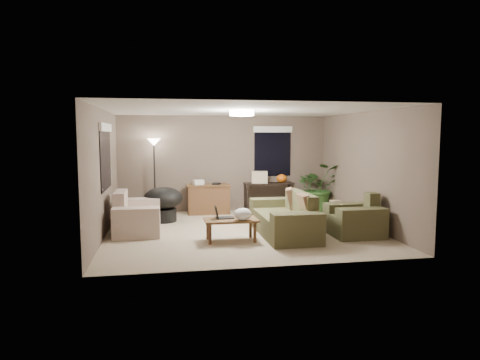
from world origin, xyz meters
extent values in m
plane|color=tan|center=(0.00, 0.00, 0.00)|extent=(5.50, 5.50, 0.00)
plane|color=white|center=(0.00, 0.00, 2.50)|extent=(5.50, 5.50, 0.00)
plane|color=brown|center=(0.00, 2.50, 1.25)|extent=(5.50, 0.00, 5.50)
plane|color=brown|center=(0.00, -2.50, 1.25)|extent=(5.50, 0.00, 5.50)
plane|color=brown|center=(-2.75, 0.00, 1.25)|extent=(0.00, 5.00, 5.00)
plane|color=brown|center=(2.75, 0.00, 1.25)|extent=(0.00, 5.00, 5.00)
cube|color=brown|center=(0.77, -0.47, 0.21)|extent=(0.95, 1.48, 0.42)
cube|color=brown|center=(1.13, -0.47, 0.64)|extent=(0.22, 1.48, 0.43)
cube|color=#47462A|center=(0.77, -1.39, 0.30)|extent=(0.95, 0.36, 0.60)
cube|color=#4D4C2E|center=(0.77, 0.45, 0.30)|extent=(0.95, 0.36, 0.60)
cube|color=#8C7251|center=(1.07, -0.92, 0.65)|extent=(0.24, 0.45, 0.47)
cube|color=#8C7251|center=(1.07, -0.02, 0.65)|extent=(0.36, 0.50, 0.47)
cube|color=beige|center=(-2.13, 0.34, 0.21)|extent=(0.90, 0.88, 0.42)
cube|color=beige|center=(-2.47, 0.34, 0.64)|extent=(0.22, 0.88, 0.43)
cube|color=beige|center=(-2.13, -0.28, 0.30)|extent=(0.90, 0.36, 0.60)
cube|color=beige|center=(-2.13, 0.96, 0.30)|extent=(0.90, 0.36, 0.60)
cube|color=brown|center=(2.14, -0.80, 0.21)|extent=(0.95, 0.28, 0.42)
cube|color=brown|center=(2.50, -0.80, 0.64)|extent=(0.22, 0.28, 0.43)
cube|color=brown|center=(2.14, -1.12, 0.30)|extent=(0.95, 0.36, 0.60)
cube|color=#49482C|center=(2.14, -0.48, 0.30)|extent=(0.95, 0.36, 0.60)
cube|color=brown|center=(-0.36, -0.81, 0.40)|extent=(1.00, 0.55, 0.04)
cylinder|color=brown|center=(-0.78, -1.01, 0.19)|extent=(0.06, 0.06, 0.38)
cylinder|color=brown|center=(0.06, -1.01, 0.19)|extent=(0.06, 0.06, 0.38)
cylinder|color=brown|center=(-0.78, -0.61, 0.19)|extent=(0.06, 0.06, 0.38)
cylinder|color=brown|center=(0.06, -0.61, 0.19)|extent=(0.06, 0.06, 0.38)
cube|color=black|center=(-0.46, -0.71, 0.43)|extent=(0.33, 0.23, 0.02)
cube|color=black|center=(-0.62, -0.71, 0.55)|extent=(0.07, 0.23, 0.22)
ellipsoid|color=white|center=(-0.16, -0.96, 0.53)|extent=(0.35, 0.32, 0.23)
cube|color=brown|center=(-0.48, 2.09, 0.35)|extent=(1.05, 0.45, 0.71)
cube|color=brown|center=(-0.48, 2.09, 0.73)|extent=(1.10, 0.50, 0.04)
cube|color=silver|center=(-0.73, 2.09, 0.81)|extent=(0.29, 0.25, 0.12)
cube|color=black|center=(-0.28, 2.04, 0.77)|extent=(0.25, 0.27, 0.04)
cube|color=black|center=(1.13, 2.19, 0.73)|extent=(1.30, 0.40, 0.04)
cube|color=black|center=(0.53, 2.19, 0.35)|extent=(0.05, 0.38, 0.71)
cube|color=black|center=(1.73, 2.19, 0.35)|extent=(0.05, 0.38, 0.71)
cube|color=black|center=(1.13, 2.19, 0.15)|extent=(1.25, 0.36, 0.03)
ellipsoid|color=orange|center=(1.48, 2.19, 0.86)|extent=(0.35, 0.35, 0.22)
cube|color=beige|center=(0.88, 2.19, 0.90)|extent=(0.46, 0.38, 0.31)
cylinder|color=black|center=(-1.61, 1.29, 0.15)|extent=(0.60, 0.60, 0.30)
ellipsoid|color=black|center=(-1.61, 1.29, 0.55)|extent=(1.07, 1.07, 0.50)
cylinder|color=black|center=(-1.81, 2.18, 0.01)|extent=(0.28, 0.28, 0.02)
cylinder|color=black|center=(-1.81, 2.18, 0.90)|extent=(0.04, 0.04, 1.78)
cone|color=white|center=(-1.81, 2.18, 1.82)|extent=(0.32, 0.32, 0.18)
cylinder|color=white|center=(0.00, 0.00, 2.44)|extent=(0.50, 0.50, 0.10)
imported|color=#2D5923|center=(2.38, 1.93, 0.50)|extent=(1.15, 1.28, 0.99)
cube|color=tan|center=(2.29, 0.52, 0.01)|extent=(0.32, 0.32, 0.03)
cylinder|color=tan|center=(2.29, 0.52, 0.25)|extent=(0.12, 0.12, 0.44)
cube|color=tan|center=(2.29, 0.52, 0.48)|extent=(0.22, 0.22, 0.03)
cube|color=black|center=(-2.73, 0.30, 1.55)|extent=(0.01, 1.50, 1.30)
cube|color=white|center=(-2.71, 0.30, 2.15)|extent=(0.05, 1.56, 0.16)
cube|color=black|center=(1.30, 2.48, 1.55)|extent=(1.00, 0.01, 1.30)
cube|color=white|center=(1.30, 2.46, 2.15)|extent=(1.06, 0.05, 0.16)
camera|label=1|loc=(-1.60, -8.65, 2.00)|focal=32.00mm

